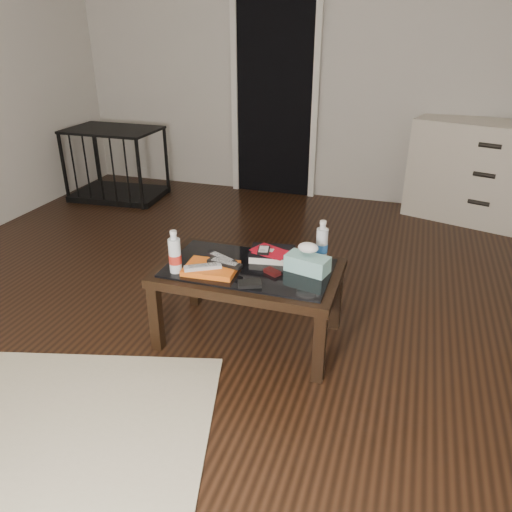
# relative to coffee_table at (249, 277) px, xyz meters

# --- Properties ---
(ground) EXTENTS (5.00, 5.00, 0.00)m
(ground) POSITION_rel_coffee_table_xyz_m (-0.22, 0.23, -0.40)
(ground) COLOR black
(ground) RESTS_ON ground
(room_shell) EXTENTS (5.00, 5.00, 5.00)m
(room_shell) POSITION_rel_coffee_table_xyz_m (-0.22, 0.23, 1.22)
(room_shell) COLOR beige
(room_shell) RESTS_ON ground
(doorway) EXTENTS (0.90, 0.08, 2.07)m
(doorway) POSITION_rel_coffee_table_xyz_m (-0.62, 2.69, 0.63)
(doorway) COLOR black
(doorway) RESTS_ON ground
(coffee_table) EXTENTS (1.00, 0.60, 0.46)m
(coffee_table) POSITION_rel_coffee_table_xyz_m (0.00, 0.00, 0.00)
(coffee_table) COLOR black
(coffee_table) RESTS_ON ground
(dresser) EXTENTS (1.29, 0.84, 0.90)m
(dresser) POSITION_rel_coffee_table_xyz_m (1.38, 2.46, 0.05)
(dresser) COLOR beige
(dresser) RESTS_ON ground
(pet_crate) EXTENTS (0.94, 0.67, 0.71)m
(pet_crate) POSITION_rel_coffee_table_xyz_m (-2.12, 2.03, -0.17)
(pet_crate) COLOR black
(pet_crate) RESTS_ON ground
(magazines) EXTENTS (0.29, 0.23, 0.03)m
(magazines) POSITION_rel_coffee_table_xyz_m (-0.18, -0.11, 0.08)
(magazines) COLOR orange
(magazines) RESTS_ON coffee_table
(remote_silver) EXTENTS (0.20, 0.15, 0.02)m
(remote_silver) POSITION_rel_coffee_table_xyz_m (-0.21, -0.15, 0.11)
(remote_silver) COLOR #B7B7BC
(remote_silver) RESTS_ON magazines
(remote_black_front) EXTENTS (0.21, 0.09, 0.02)m
(remote_black_front) POSITION_rel_coffee_table_xyz_m (-0.12, -0.07, 0.11)
(remote_black_front) COLOR black
(remote_black_front) RESTS_ON magazines
(remote_black_back) EXTENTS (0.20, 0.14, 0.02)m
(remote_black_back) POSITION_rel_coffee_table_xyz_m (-0.15, -0.02, 0.11)
(remote_black_back) COLOR black
(remote_black_back) RESTS_ON magazines
(textbook) EXTENTS (0.28, 0.24, 0.05)m
(textbook) POSITION_rel_coffee_table_xyz_m (0.09, 0.15, 0.09)
(textbook) COLOR black
(textbook) RESTS_ON coffee_table
(dvd_mailers) EXTENTS (0.23, 0.20, 0.01)m
(dvd_mailers) POSITION_rel_coffee_table_xyz_m (0.07, 0.14, 0.11)
(dvd_mailers) COLOR #B30B1C
(dvd_mailers) RESTS_ON textbook
(ipod) EXTENTS (0.08, 0.11, 0.02)m
(ipod) POSITION_rel_coffee_table_xyz_m (0.05, 0.11, 0.12)
(ipod) COLOR black
(ipod) RESTS_ON dvd_mailers
(flip_phone) EXTENTS (0.10, 0.09, 0.02)m
(flip_phone) POSITION_rel_coffee_table_xyz_m (0.14, -0.04, 0.08)
(flip_phone) COLOR black
(flip_phone) RESTS_ON coffee_table
(wallet) EXTENTS (0.14, 0.11, 0.02)m
(wallet) POSITION_rel_coffee_table_xyz_m (0.07, -0.20, 0.07)
(wallet) COLOR black
(wallet) RESTS_ON coffee_table
(water_bottle_left) EXTENTS (0.07, 0.07, 0.24)m
(water_bottle_left) POSITION_rel_coffee_table_xyz_m (-0.36, -0.17, 0.18)
(water_bottle_left) COLOR silver
(water_bottle_left) RESTS_ON coffee_table
(water_bottle_right) EXTENTS (0.08, 0.08, 0.24)m
(water_bottle_right) POSITION_rel_coffee_table_xyz_m (0.36, 0.21, 0.18)
(water_bottle_right) COLOR silver
(water_bottle_right) RESTS_ON coffee_table
(tissue_box) EXTENTS (0.25, 0.17, 0.09)m
(tissue_box) POSITION_rel_coffee_table_xyz_m (0.32, 0.05, 0.11)
(tissue_box) COLOR teal
(tissue_box) RESTS_ON coffee_table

